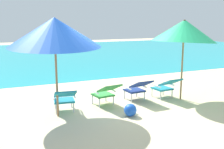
% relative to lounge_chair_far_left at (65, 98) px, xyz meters
% --- Properties ---
extents(ground_plane, '(40.00, 40.00, 0.00)m').
position_rel_lounge_chair_far_left_xyz_m(ground_plane, '(1.60, 4.44, -0.40)').
color(ground_plane, beige).
extents(ocean_band, '(40.00, 18.00, 0.01)m').
position_rel_lounge_chair_far_left_xyz_m(ocean_band, '(1.60, 12.30, -0.40)').
color(ocean_band, teal).
rests_on(ocean_band, ground_plane).
extents(lounge_chair_far_left, '(0.65, 0.94, 0.68)m').
position_rel_lounge_chair_far_left_xyz_m(lounge_chair_far_left, '(0.00, 0.00, 0.00)').
color(lounge_chair_far_left, teal).
rests_on(lounge_chair_far_left, ground_plane).
extents(lounge_chair_near_left, '(0.65, 0.94, 0.68)m').
position_rel_lounge_chair_far_left_xyz_m(lounge_chair_near_left, '(1.17, 0.09, 0.00)').
color(lounge_chair_near_left, '#338E3D').
rests_on(lounge_chair_near_left, ground_plane).
extents(lounge_chair_near_right, '(0.59, 0.91, 0.68)m').
position_rel_lounge_chair_far_left_xyz_m(lounge_chair_near_right, '(2.19, 0.15, 0.00)').
color(lounge_chair_near_right, navy).
rests_on(lounge_chair_near_right, ground_plane).
extents(lounge_chair_far_right, '(0.61, 0.92, 0.68)m').
position_rel_lounge_chair_far_left_xyz_m(lounge_chair_far_right, '(3.09, 0.03, 0.00)').
color(lounge_chair_far_right, teal).
rests_on(lounge_chair_far_right, ground_plane).
extents(beach_umbrella_left, '(2.40, 2.42, 2.44)m').
position_rel_lounge_chair_far_left_xyz_m(beach_umbrella_left, '(-0.22, -0.17, 1.65)').
color(beach_umbrella_left, olive).
rests_on(beach_umbrella_left, ground_plane).
extents(beach_umbrella_right, '(2.49, 2.48, 2.40)m').
position_rel_lounge_chair_far_left_xyz_m(beach_umbrella_right, '(3.47, -0.19, 1.63)').
color(beach_umbrella_right, olive).
rests_on(beach_umbrella_right, ground_plane).
extents(beach_ball, '(0.32, 0.32, 0.32)m').
position_rel_lounge_chair_far_left_xyz_m(beach_ball, '(1.42, -0.88, -0.25)').
color(beach_ball, blue).
rests_on(beach_ball, ground_plane).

